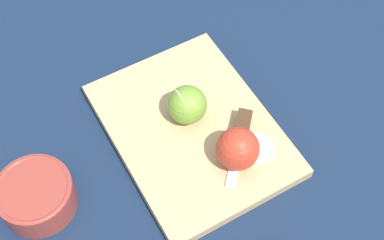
{
  "coord_description": "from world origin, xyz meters",
  "views": [
    {
      "loc": [
        0.45,
        -0.16,
        0.77
      ],
      "look_at": [
        0.0,
        0.0,
        0.04
      ],
      "focal_mm": 50.0,
      "sensor_mm": 36.0,
      "label": 1
    }
  ],
  "objects_px": {
    "bowl": "(36,195)",
    "knife": "(242,131)",
    "apple_half_right": "(237,149)",
    "apple_half_left": "(185,106)"
  },
  "relations": [
    {
      "from": "bowl",
      "to": "knife",
      "type": "bearing_deg",
      "value": 90.06
    },
    {
      "from": "apple_half_right",
      "to": "apple_half_left",
      "type": "bearing_deg",
      "value": -6.79
    },
    {
      "from": "apple_half_right",
      "to": "knife",
      "type": "bearing_deg",
      "value": -64.62
    },
    {
      "from": "apple_half_left",
      "to": "apple_half_right",
      "type": "distance_m",
      "value": 0.12
    },
    {
      "from": "knife",
      "to": "bowl",
      "type": "xyz_separation_m",
      "value": [
        0.0,
        -0.34,
        -0.0
      ]
    },
    {
      "from": "apple_half_left",
      "to": "knife",
      "type": "distance_m",
      "value": 0.1
    },
    {
      "from": "knife",
      "to": "bowl",
      "type": "distance_m",
      "value": 0.34
    },
    {
      "from": "knife",
      "to": "apple_half_right",
      "type": "bearing_deg",
      "value": 0.22
    },
    {
      "from": "apple_half_left",
      "to": "apple_half_right",
      "type": "relative_size",
      "value": 0.95
    },
    {
      "from": "apple_half_right",
      "to": "bowl",
      "type": "distance_m",
      "value": 0.31
    }
  ]
}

